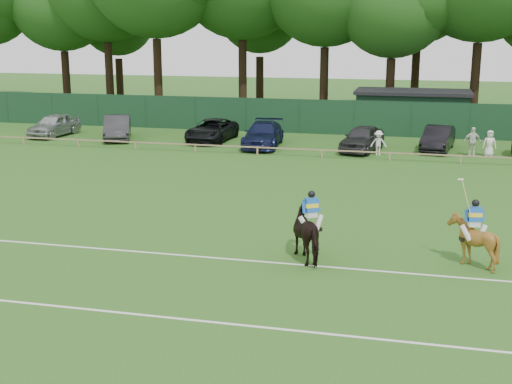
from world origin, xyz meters
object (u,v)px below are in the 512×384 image
(horse_dark, at_px, (311,233))
(hatch_grey, at_px, (362,138))
(sedan_silver, at_px, (54,125))
(sedan_grey, at_px, (117,127))
(sedan_navy, at_px, (263,135))
(estate_black, at_px, (438,138))
(suv_black, at_px, (212,130))
(horse_chestnut, at_px, (473,241))
(utility_shed, at_px, (412,111))
(spectator_mid, at_px, (472,142))
(polo_ball, at_px, (307,246))
(spectator_right, at_px, (490,144))
(spectator_left, at_px, (378,143))

(horse_dark, bearing_deg, hatch_grey, -121.07)
(sedan_silver, distance_m, sedan_grey, 4.98)
(sedan_navy, bearing_deg, estate_black, 2.47)
(suv_black, bearing_deg, sedan_silver, -174.56)
(horse_dark, xyz_separation_m, hatch_grey, (-0.08, 21.11, -0.14))
(suv_black, bearing_deg, horse_chestnut, -51.72)
(sedan_navy, height_order, utility_shed, utility_shed)
(spectator_mid, height_order, polo_ball, spectator_mid)
(horse_chestnut, bearing_deg, sedan_silver, -49.75)
(hatch_grey, relative_size, polo_ball, 52.55)
(horse_dark, relative_size, suv_black, 0.42)
(hatch_grey, xyz_separation_m, estate_black, (4.64, 1.33, -0.04))
(horse_chestnut, xyz_separation_m, hatch_grey, (-5.35, 20.48, -0.05))
(sedan_silver, distance_m, spectator_right, 29.58)
(polo_ball, bearing_deg, sedan_silver, 136.25)
(hatch_grey, distance_m, utility_shed, 9.73)
(horse_chestnut, relative_size, sedan_navy, 0.31)
(suv_black, xyz_separation_m, sedan_navy, (3.91, -1.34, 0.05))
(spectator_right, distance_m, utility_shed, 10.58)
(horse_chestnut, bearing_deg, horse_dark, -4.81)
(sedan_navy, relative_size, spectator_right, 3.42)
(sedan_grey, bearing_deg, spectator_right, -24.13)
(spectator_mid, bearing_deg, polo_ball, -116.81)
(spectator_left, xyz_separation_m, spectator_mid, (5.52, 1.03, 0.13))
(horse_chestnut, bearing_deg, sedan_navy, -71.91)
(utility_shed, bearing_deg, estate_black, -77.42)
(spectator_right, bearing_deg, sedan_grey, 176.38)
(spectator_left, bearing_deg, spectator_mid, 1.32)
(horse_dark, height_order, horse_chestnut, horse_dark)
(spectator_right, bearing_deg, spectator_mid, -177.73)
(suv_black, height_order, utility_shed, utility_shed)
(estate_black, xyz_separation_m, spectator_left, (-3.55, -2.59, -0.01))
(hatch_grey, bearing_deg, utility_shed, 85.02)
(sedan_grey, bearing_deg, spectator_left, -28.33)
(estate_black, xyz_separation_m, utility_shed, (-1.77, 7.93, 0.77))
(horse_dark, xyz_separation_m, spectator_left, (1.01, 19.85, -0.19))
(sedan_navy, height_order, spectator_right, spectator_right)
(sedan_navy, relative_size, estate_black, 1.18)
(horse_dark, height_order, sedan_grey, horse_dark)
(horse_chestnut, distance_m, spectator_mid, 20.29)
(sedan_navy, height_order, estate_black, sedan_navy)
(sedan_grey, bearing_deg, sedan_silver, 155.58)
(horse_chestnut, bearing_deg, estate_black, -99.80)
(horse_chestnut, bearing_deg, spectator_right, -108.06)
(horse_chestnut, relative_size, estate_black, 0.37)
(horse_dark, height_order, hatch_grey, horse_dark)
(spectator_left, bearing_deg, sedan_grey, 164.53)
(horse_chestnut, height_order, utility_shed, utility_shed)
(hatch_grey, bearing_deg, spectator_left, -36.81)
(sedan_navy, distance_m, utility_shed, 13.07)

